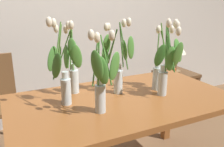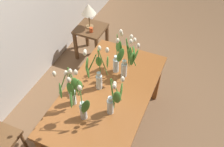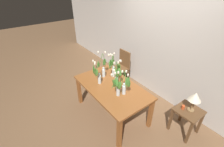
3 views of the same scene
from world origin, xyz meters
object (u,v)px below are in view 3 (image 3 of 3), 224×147
Objects in this scene: tulip_vase_1 at (117,75)px; tulip_vase_5 at (117,86)px; tulip_vase_3 at (103,69)px; table_lamp at (195,97)px; side_table at (188,115)px; pillar_candle at (183,107)px; tulip_vase_0 at (112,67)px; dining_table at (112,90)px; dining_chair at (122,65)px; tulip_vase_4 at (125,86)px; tulip_vase_2 at (98,75)px.

tulip_vase_1 is 1.01× the size of tulip_vase_5.
table_lamp is (1.65, 0.79, -0.07)m from tulip_vase_3.
side_table is 7.33× the size of pillar_candle.
tulip_vase_0 is 7.35× the size of pillar_candle.
dining_table is 1.72× the size of dining_chair.
tulip_vase_5 is at bearing -105.48° from tulip_vase_4.
tulip_vase_5 is 0.61× the size of dining_chair.
dining_chair reaches higher than dining_table.
tulip_vase_2 is 0.30m from tulip_vase_3.
tulip_vase_1 is 7.57× the size of pillar_candle.
tulip_vase_2 reaches higher than table_lamp.
side_table is at bearing 25.11° from tulip_vase_3.
tulip_vase_2 is 0.90× the size of tulip_vase_3.
tulip_vase_4 is 1.30m from side_table.
tulip_vase_5 is at bearing -133.83° from side_table.
tulip_vase_1 is at bearing 48.87° from tulip_vase_2.
tulip_vase_5 reaches higher than tulip_vase_0.
tulip_vase_1 is 0.34m from tulip_vase_4.
tulip_vase_2 is (0.06, -0.41, -0.02)m from tulip_vase_0.
tulip_vase_3 is 1.07× the size of side_table.
dining_table is 1.37m from pillar_candle.
dining_chair is at bearing 135.53° from tulip_vase_1.
tulip_vase_2 reaches higher than side_table.
pillar_candle is (0.82, 0.89, -0.38)m from tulip_vase_5.
dining_table is 0.35m from tulip_vase_1.
dining_table is 2.91× the size of side_table.
tulip_vase_1 reaches higher than tulip_vase_4.
table_lamp is at bearing 34.94° from dining_table.
tulip_vase_5 is (-0.04, -0.14, 0.03)m from tulip_vase_4.
tulip_vase_0 is 0.97× the size of tulip_vase_1.
tulip_vase_5 is (0.72, -0.19, 0.05)m from tulip_vase_3.
dining_chair is 1.69× the size of side_table.
tulip_vase_5 reaches higher than dining_table.
tulip_vase_1 is 1.03× the size of tulip_vase_4.
dining_table is 2.72× the size of tulip_vase_3.
tulip_vase_1 reaches higher than tulip_vase_2.
tulip_vase_3 is (-0.41, 0.08, 0.27)m from dining_table.
tulip_vase_3 is at bearing -155.40° from pillar_candle.
table_lamp is at bearing 56.95° from side_table.
tulip_vase_1 is 0.61× the size of dining_chair.
tulip_vase_5 is (0.61, -0.35, 0.01)m from tulip_vase_0.
tulip_vase_4 is at bearing 19.20° from tulip_vase_2.
tulip_vase_0 is 1.02m from dining_chair.
tulip_vase_2 is 0.96× the size of side_table.
pillar_candle is (1.98, -0.20, 0.06)m from dining_chair.
dining_table is 1.50m from side_table.
tulip_vase_5 is at bearing -19.87° from dining_table.
tulip_vase_4 is (0.35, 0.03, 0.29)m from dining_table.
side_table is (0.92, 0.95, -0.54)m from tulip_vase_5.
pillar_candle is (1.11, 0.66, -0.38)m from tulip_vase_1.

